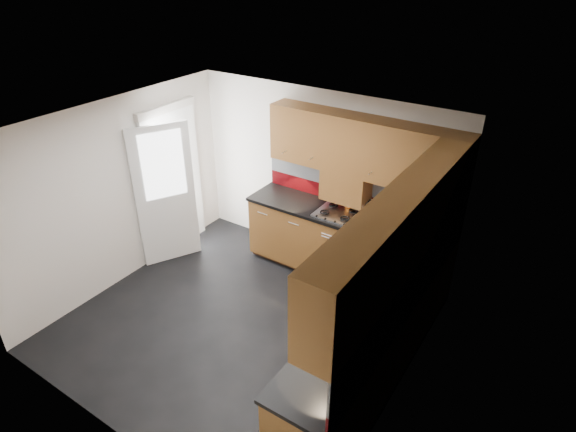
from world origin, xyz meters
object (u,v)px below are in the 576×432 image
Objects in this scene: utensil_pot at (351,201)px; toaster at (374,211)px; gas_hob at (339,213)px; food_processor at (380,289)px.

utensil_pot is 0.37m from toaster.
toaster is (0.41, 0.16, 0.08)m from gas_hob.
toaster is at bearing 21.95° from gas_hob.
utensil_pot is 1.50× the size of toaster.
gas_hob is 2.06× the size of food_processor.
toaster is 1.61m from food_processor.
food_processor is (1.07, -1.51, 0.02)m from utensil_pot.
food_processor is (0.71, -1.44, 0.03)m from toaster.
food_processor is at bearing -63.59° from toaster.
utensil_pot is 1.85m from food_processor.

